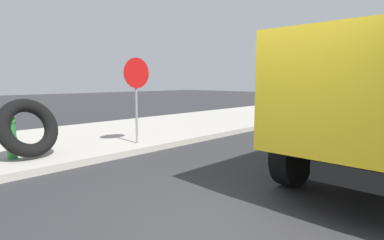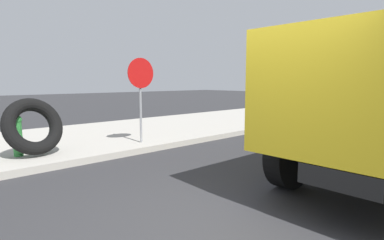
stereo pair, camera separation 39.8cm
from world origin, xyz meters
TOP-DOWN VIEW (x-y plane):
  - ground_plane at (0.00, 0.00)m, footprint 80.00×80.00m
  - sidewalk_curb at (0.00, 6.50)m, footprint 36.00×5.00m
  - fire_hydrant at (-0.96, 5.09)m, footprint 0.21×0.49m
  - loose_tire at (-0.69, 4.91)m, footprint 1.34×0.90m
  - stop_sign at (1.79, 4.55)m, footprint 0.76×0.08m

SIDE VIEW (x-z plane):
  - ground_plane at x=0.00m, z-range 0.00..0.00m
  - sidewalk_curb at x=0.00m, z-range 0.00..0.15m
  - fire_hydrant at x=-0.96m, z-range 0.18..1.06m
  - loose_tire at x=-0.69m, z-range 0.15..1.42m
  - stop_sign at x=1.79m, z-range 0.57..2.73m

